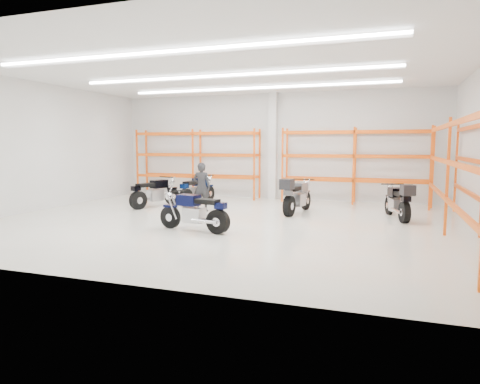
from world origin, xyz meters
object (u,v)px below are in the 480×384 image
(motorcycle_back_b, at_px, (196,191))
(motorcycle_back_c, at_px, (296,196))
(motorcycle_back_d, at_px, (399,202))
(standing_man, at_px, (202,187))
(structural_column, at_px, (273,146))
(motorcycle_back_a, at_px, (153,193))
(motorcycle_main, at_px, (196,213))

(motorcycle_back_b, bearing_deg, motorcycle_back_c, -14.65)
(motorcycle_back_b, distance_m, motorcycle_back_d, 7.51)
(motorcycle_back_d, height_order, standing_man, standing_man)
(motorcycle_back_c, height_order, structural_column, structural_column)
(motorcycle_back_a, relative_size, motorcycle_back_d, 0.98)
(motorcycle_back_a, bearing_deg, motorcycle_back_b, 49.74)
(motorcycle_back_a, height_order, motorcycle_back_d, motorcycle_back_d)
(standing_man, bearing_deg, motorcycle_back_d, 174.60)
(motorcycle_main, xyz_separation_m, motorcycle_back_c, (1.91, 3.78, 0.09))
(motorcycle_back_b, bearing_deg, motorcycle_back_a, -130.26)
(structural_column, bearing_deg, motorcycle_back_d, -36.67)
(motorcycle_back_d, distance_m, standing_man, 6.49)
(motorcycle_back_b, xyz_separation_m, structural_column, (2.41, 2.55, 1.72))
(motorcycle_back_b, height_order, structural_column, structural_column)
(motorcycle_back_b, distance_m, structural_column, 3.91)
(motorcycle_back_c, xyz_separation_m, standing_man, (-3.23, -0.48, 0.26))
(motorcycle_back_a, relative_size, structural_column, 0.48)
(motorcycle_back_c, bearing_deg, motorcycle_main, -116.75)
(motorcycle_back_b, xyz_separation_m, standing_man, (0.94, -1.57, 0.33))
(standing_man, bearing_deg, motorcycle_main, 102.98)
(motorcycle_back_a, height_order, motorcycle_back_b, motorcycle_back_b)
(motorcycle_back_c, relative_size, motorcycle_back_d, 1.08)
(motorcycle_back_c, xyz_separation_m, structural_column, (-1.76, 3.64, 1.66))
(motorcycle_back_a, xyz_separation_m, motorcycle_back_c, (5.30, 0.24, 0.07))
(structural_column, bearing_deg, motorcycle_back_c, -64.19)
(motorcycle_back_b, relative_size, motorcycle_back_c, 0.95)
(motorcycle_back_d, bearing_deg, structural_column, 143.33)
(motorcycle_back_a, bearing_deg, motorcycle_back_c, 2.60)
(motorcycle_back_d, relative_size, structural_column, 0.49)
(motorcycle_back_a, distance_m, standing_man, 2.11)
(motorcycle_back_a, height_order, standing_man, standing_man)
(motorcycle_main, distance_m, structural_column, 7.63)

